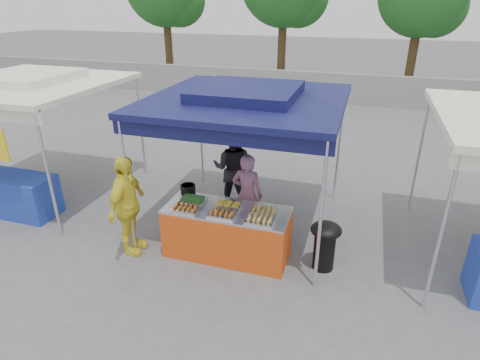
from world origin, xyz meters
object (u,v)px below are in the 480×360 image
(wok_burner, at_px, (325,242))
(helper_man, at_px, (233,168))
(vendor_woman, at_px, (247,195))
(cooking_pot, at_px, (188,189))
(customer_person, at_px, (127,206))
(vendor_table, at_px, (227,232))

(wok_burner, bearing_deg, helper_man, 166.47)
(vendor_woman, bearing_deg, helper_man, -55.76)
(cooking_pot, xyz_separation_m, customer_person, (-0.74, -0.73, -0.07))
(vendor_woman, bearing_deg, vendor_table, 82.77)
(helper_man, bearing_deg, cooking_pot, 69.56)
(vendor_table, relative_size, helper_man, 1.19)
(vendor_table, xyz_separation_m, cooking_pot, (-0.82, 0.34, 0.50))
(wok_burner, bearing_deg, vendor_woman, 180.00)
(cooking_pot, xyz_separation_m, vendor_woman, (0.94, 0.39, -0.16))
(cooking_pot, bearing_deg, vendor_woman, 22.67)
(vendor_woman, bearing_deg, wok_burner, 158.26)
(cooking_pot, relative_size, wok_burner, 0.32)
(vendor_woman, height_order, helper_man, helper_man)
(helper_man, height_order, customer_person, customer_person)
(wok_burner, bearing_deg, customer_person, -147.18)
(vendor_table, bearing_deg, customer_person, -165.95)
(vendor_table, xyz_separation_m, customer_person, (-1.56, -0.39, 0.43))
(vendor_woman, distance_m, helper_man, 1.05)
(cooking_pot, distance_m, customer_person, 1.04)
(cooking_pot, height_order, vendor_woman, vendor_woman)
(vendor_table, height_order, customer_person, customer_person)
(cooking_pot, distance_m, helper_man, 1.34)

